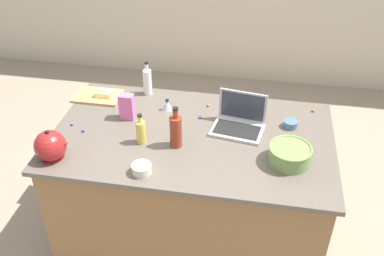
{
  "coord_description": "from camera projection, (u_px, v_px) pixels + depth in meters",
  "views": [
    {
      "loc": [
        0.38,
        -2.11,
        2.45
      ],
      "look_at": [
        0.0,
        0.0,
        0.95
      ],
      "focal_mm": 40.59,
      "sensor_mm": 36.0,
      "label": 1
    }
  ],
  "objects": [
    {
      "name": "butter_stick_left",
      "position": [
        103.0,
        95.0,
        2.96
      ],
      "size": [
        0.11,
        0.04,
        0.04
      ],
      "primitive_type": "cube",
      "rotation": [
        0.0,
        0.0,
        -0.0
      ],
      "color": "#F4E58C",
      "rests_on": "cutting_board"
    },
    {
      "name": "mixing_bowl_large",
      "position": [
        289.0,
        154.0,
        2.4
      ],
      "size": [
        0.24,
        0.24,
        0.11
      ],
      "color": "#72934C",
      "rests_on": "island_counter"
    },
    {
      "name": "island_counter",
      "position": [
        192.0,
        189.0,
        2.9
      ],
      "size": [
        1.71,
        1.02,
        0.9
      ],
      "color": "olive",
      "rests_on": "ground"
    },
    {
      "name": "candy_2",
      "position": [
        313.0,
        110.0,
        2.85
      ],
      "size": [
        0.02,
        0.02,
        0.02
      ],
      "primitive_type": "sphere",
      "color": "orange",
      "rests_on": "island_counter"
    },
    {
      "name": "bottle_oil",
      "position": [
        141.0,
        131.0,
        2.54
      ],
      "size": [
        0.06,
        0.06,
        0.2
      ],
      "color": "#DBC64C",
      "rests_on": "island_counter"
    },
    {
      "name": "bottle_soy",
      "position": [
        176.0,
        131.0,
        2.5
      ],
      "size": [
        0.07,
        0.07,
        0.26
      ],
      "color": "maroon",
      "rests_on": "island_counter"
    },
    {
      "name": "butter_stick_right",
      "position": [
        106.0,
        92.0,
        3.0
      ],
      "size": [
        0.11,
        0.05,
        0.04
      ],
      "primitive_type": "cube",
      "rotation": [
        0.0,
        0.0,
        -0.08
      ],
      "color": "#F4E58C",
      "rests_on": "cutting_board"
    },
    {
      "name": "kitchen_timer",
      "position": [
        167.0,
        105.0,
        2.86
      ],
      "size": [
        0.07,
        0.07,
        0.08
      ],
      "color": "#B2B2B7",
      "rests_on": "island_counter"
    },
    {
      "name": "candy_0",
      "position": [
        72.0,
        124.0,
        2.72
      ],
      "size": [
        0.02,
        0.02,
        0.02
      ],
      "primitive_type": "sphere",
      "color": "blue",
      "rests_on": "island_counter"
    },
    {
      "name": "candy_3",
      "position": [
        83.0,
        131.0,
        2.66
      ],
      "size": [
        0.02,
        0.02,
        0.02
      ],
      "primitive_type": "sphere",
      "color": "blue",
      "rests_on": "island_counter"
    },
    {
      "name": "ramekin_medium",
      "position": [
        142.0,
        169.0,
        2.34
      ],
      "size": [
        0.11,
        0.11,
        0.05
      ],
      "primitive_type": "cylinder",
      "color": "beige",
      "rests_on": "island_counter"
    },
    {
      "name": "laptop",
      "position": [
        239.0,
        122.0,
        2.68
      ],
      "size": [
        0.34,
        0.27,
        0.22
      ],
      "color": "#B7B7BC",
      "rests_on": "island_counter"
    },
    {
      "name": "ground_plane",
      "position": [
        192.0,
        235.0,
        3.16
      ],
      "size": [
        12.0,
        12.0,
        0.0
      ],
      "primitive_type": "plane",
      "color": "gray"
    },
    {
      "name": "cutting_board",
      "position": [
        98.0,
        96.0,
        3.0
      ],
      "size": [
        0.32,
        0.21,
        0.02
      ],
      "primitive_type": "cube",
      "color": "tan",
      "rests_on": "island_counter"
    },
    {
      "name": "candy_bag",
      "position": [
        127.0,
        107.0,
        2.75
      ],
      "size": [
        0.09,
        0.06,
        0.17
      ],
      "primitive_type": "cube",
      "color": "pink",
      "rests_on": "island_counter"
    },
    {
      "name": "kettle",
      "position": [
        51.0,
        146.0,
        2.42
      ],
      "size": [
        0.21,
        0.18,
        0.2
      ],
      "color": "maroon",
      "rests_on": "island_counter"
    },
    {
      "name": "candy_1",
      "position": [
        200.0,
        117.0,
        2.78
      ],
      "size": [
        0.02,
        0.02,
        0.02
      ],
      "primitive_type": "sphere",
      "color": "blue",
      "rests_on": "island_counter"
    },
    {
      "name": "bottle_vinegar",
      "position": [
        147.0,
        81.0,
        2.99
      ],
      "size": [
        0.06,
        0.06,
        0.24
      ],
      "color": "white",
      "rests_on": "island_counter"
    },
    {
      "name": "candy_4",
      "position": [
        208.0,
        105.0,
        2.9
      ],
      "size": [
        0.02,
        0.02,
        0.02
      ],
      "primitive_type": "sphere",
      "color": "orange",
      "rests_on": "island_counter"
    },
    {
      "name": "ramekin_small",
      "position": [
        290.0,
        124.0,
        2.7
      ],
      "size": [
        0.09,
        0.09,
        0.04
      ],
      "primitive_type": "cylinder",
      "color": "slate",
      "rests_on": "island_counter"
    }
  ]
}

